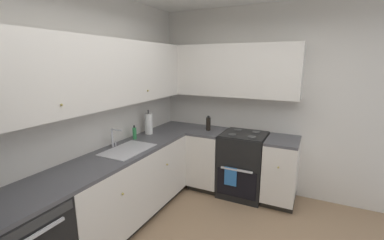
% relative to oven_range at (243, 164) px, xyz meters
% --- Properties ---
extents(wall_back, '(4.03, 0.05, 2.69)m').
position_rel_oven_range_xyz_m(wall_back, '(-1.69, 1.40, 0.88)').
color(wall_back, silver).
rests_on(wall_back, ground_plane).
extents(wall_right, '(0.05, 3.55, 2.69)m').
position_rel_oven_range_xyz_m(wall_right, '(0.31, -0.34, 0.88)').
color(wall_right, silver).
rests_on(wall_right, ground_plane).
extents(lower_cabinets_back, '(1.92, 0.62, 0.88)m').
position_rel_oven_range_xyz_m(lower_cabinets_back, '(-1.28, 1.08, -0.02)').
color(lower_cabinets_back, silver).
rests_on(lower_cabinets_back, ground_plane).
extents(countertop_back, '(3.13, 0.60, 0.03)m').
position_rel_oven_range_xyz_m(countertop_back, '(-1.28, 1.08, 0.43)').
color(countertop_back, '#4C4C51').
rests_on(countertop_back, lower_cabinets_back).
extents(lower_cabinets_right, '(0.62, 1.52, 0.88)m').
position_rel_oven_range_xyz_m(lower_cabinets_right, '(-0.02, 0.04, -0.02)').
color(lower_cabinets_right, silver).
rests_on(lower_cabinets_right, ground_plane).
extents(countertop_right, '(0.60, 1.52, 0.03)m').
position_rel_oven_range_xyz_m(countertop_right, '(-0.02, 0.04, 0.43)').
color(countertop_right, '#4C4C51').
rests_on(countertop_right, lower_cabinets_right).
extents(oven_range, '(0.68, 0.62, 1.06)m').
position_rel_oven_range_xyz_m(oven_range, '(0.00, 0.00, 0.00)').
color(oven_range, black).
rests_on(oven_range, ground_plane).
extents(upper_cabinets_back, '(2.81, 0.34, 0.73)m').
position_rel_oven_range_xyz_m(upper_cabinets_back, '(-1.44, 1.22, 1.33)').
color(upper_cabinets_back, silver).
extents(upper_cabinets_right, '(0.32, 2.07, 0.73)m').
position_rel_oven_range_xyz_m(upper_cabinets_right, '(0.12, 0.35, 1.33)').
color(upper_cabinets_right, silver).
extents(sink, '(0.62, 0.40, 0.10)m').
position_rel_oven_range_xyz_m(sink, '(-1.26, 1.05, 0.41)').
color(sink, '#B7B7BC').
rests_on(sink, countertop_back).
extents(faucet, '(0.07, 0.16, 0.24)m').
position_rel_oven_range_xyz_m(faucet, '(-1.26, 1.26, 0.59)').
color(faucet, silver).
rests_on(faucet, countertop_back).
extents(soap_bottle, '(0.05, 0.05, 0.18)m').
position_rel_oven_range_xyz_m(soap_bottle, '(-0.87, 1.26, 0.53)').
color(soap_bottle, '#338C4C').
rests_on(soap_bottle, countertop_back).
extents(paper_towel_roll, '(0.11, 0.11, 0.36)m').
position_rel_oven_range_xyz_m(paper_towel_roll, '(-0.57, 1.24, 0.60)').
color(paper_towel_roll, white).
rests_on(paper_towel_roll, countertop_back).
extents(oil_bottle, '(0.07, 0.07, 0.22)m').
position_rel_oven_range_xyz_m(oil_bottle, '(-0.02, 0.55, 0.55)').
color(oil_bottle, black).
rests_on(oil_bottle, countertop_right).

